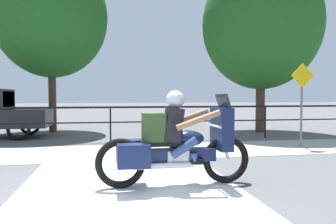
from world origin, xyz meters
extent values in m
plane|color=#565659|center=(0.00, 0.00, 0.00)|extent=(120.00, 120.00, 0.00)
cube|color=#A8A59E|center=(0.00, 3.40, 0.01)|extent=(44.00, 2.40, 0.01)
cube|color=silver|center=(0.25, -0.20, 0.00)|extent=(3.33, 6.00, 0.01)
cube|color=black|center=(0.00, 5.30, 1.06)|extent=(36.00, 0.04, 0.06)
cube|color=black|center=(0.00, 5.30, 0.60)|extent=(36.00, 0.03, 0.04)
cylinder|color=black|center=(0.00, 5.30, 0.54)|extent=(0.05, 0.05, 1.09)
cylinder|color=black|center=(5.10, 5.30, 0.54)|extent=(0.05, 0.05, 1.09)
torus|color=black|center=(1.80, 0.15, 0.38)|extent=(0.77, 0.11, 0.77)
torus|color=black|center=(0.11, 0.15, 0.38)|extent=(0.77, 0.11, 0.77)
cube|color=#141E47|center=(0.96, 0.15, 0.48)|extent=(1.28, 0.22, 0.20)
cube|color=silver|center=(0.99, 0.15, 0.43)|extent=(0.34, 0.26, 0.26)
ellipsoid|color=#141E47|center=(1.16, 0.15, 0.74)|extent=(0.53, 0.30, 0.26)
cube|color=black|center=(0.79, 0.15, 0.68)|extent=(0.74, 0.28, 0.08)
cube|color=#141E47|center=(1.72, 0.15, 0.89)|extent=(0.20, 0.60, 0.67)
cube|color=#1E232B|center=(1.74, 0.15, 1.33)|extent=(0.10, 0.51, 0.24)
cylinder|color=silver|center=(1.58, 0.15, 0.94)|extent=(0.04, 0.70, 0.04)
cylinder|color=silver|center=(0.75, -0.01, 0.35)|extent=(0.93, 0.09, 0.09)
cube|color=#141E47|center=(0.29, -0.09, 0.54)|extent=(0.48, 0.28, 0.34)
cube|color=#141E47|center=(0.29, 0.39, 0.54)|extent=(0.48, 0.28, 0.34)
cylinder|color=silver|center=(1.77, 0.15, 0.64)|extent=(0.18, 0.06, 0.50)
cube|color=black|center=(0.92, 0.15, 0.97)|extent=(0.31, 0.36, 0.55)
sphere|color=#8C6647|center=(0.96, 0.15, 1.33)|extent=(0.23, 0.23, 0.23)
sphere|color=#B7B7BC|center=(0.96, 0.15, 1.35)|extent=(0.29, 0.29, 0.29)
cylinder|color=#33477A|center=(1.07, 0.00, 0.62)|extent=(0.44, 0.13, 0.34)
cylinder|color=#33477A|center=(1.22, 0.00, 0.47)|extent=(0.11, 0.11, 0.13)
cube|color=black|center=(1.27, 0.00, 0.40)|extent=(0.20, 0.10, 0.09)
cylinder|color=#33477A|center=(1.07, 0.30, 0.62)|extent=(0.44, 0.13, 0.34)
cylinder|color=#33477A|center=(1.22, 0.30, 0.47)|extent=(0.11, 0.11, 0.13)
cube|color=black|center=(1.27, 0.30, 0.40)|extent=(0.20, 0.10, 0.09)
cylinder|color=#8C6647|center=(1.25, -0.15, 1.05)|extent=(0.69, 0.09, 0.31)
cylinder|color=#8C6647|center=(1.25, 0.45, 1.05)|extent=(0.69, 0.09, 0.31)
cube|color=#2D4723|center=(0.62, 0.15, 0.93)|extent=(0.35, 0.29, 0.44)
cube|color=#19232D|center=(-3.36, 6.92, 1.30)|extent=(0.04, 1.31, 0.53)
torus|color=black|center=(-2.86, 6.15, 0.37)|extent=(0.74, 0.11, 0.74)
torus|color=black|center=(-2.86, 7.69, 0.37)|extent=(0.74, 0.11, 0.74)
cylinder|color=slate|center=(5.10, 3.24, 1.05)|extent=(0.06, 0.06, 2.10)
cube|color=yellow|center=(5.10, 3.22, 1.96)|extent=(0.66, 0.02, 0.66)
cylinder|color=#473323|center=(5.73, 6.97, 1.14)|extent=(0.34, 0.34, 2.28)
ellipsoid|color=#1E561E|center=(5.73, 6.97, 4.14)|extent=(4.50, 4.50, 4.95)
cylinder|color=#473323|center=(-2.19, 8.47, 1.35)|extent=(0.29, 0.29, 2.70)
ellipsoid|color=#1E561E|center=(-2.19, 8.47, 4.47)|extent=(4.28, 4.28, 4.70)
camera|label=1|loc=(-0.07, -4.83, 1.42)|focal=35.00mm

